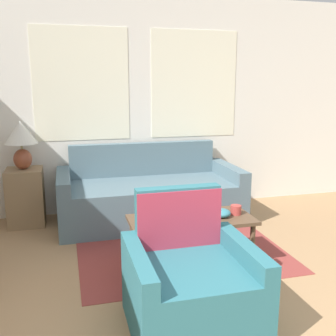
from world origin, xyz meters
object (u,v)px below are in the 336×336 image
Objects in this scene: laptop at (180,212)px; snack_bowl at (222,213)px; table_lamp at (21,138)px; armchair at (189,286)px; couch at (149,197)px; coffee_table at (191,224)px; cup_navy at (236,210)px; cup_yellow at (149,218)px.

laptop is 0.36m from snack_bowl.
table_lamp is 1.79× the size of laptop.
armchair is 0.89m from laptop.
couch is at bearing 89.94° from laptop.
couch is at bearing 105.11° from snack_bowl.
snack_bowl is at bearing -40.97° from table_lamp.
cup_navy is (0.41, -0.00, 0.09)m from coffee_table.
cup_yellow is at bearing 96.86° from armchair.
snack_bowl is at bearing -2.14° from cup_yellow.
table_lamp is at bearing 139.03° from snack_bowl.
couch is 13.23× the size of snack_bowl.
snack_bowl is at bearing -166.90° from cup_navy.
armchair is 9.03× the size of cup_yellow.
armchair is at bearing -102.08° from laptop.
couch is 1.55m from table_lamp.
cup_yellow reaches higher than snack_bowl.
snack_bowl is (0.54, 0.77, 0.20)m from armchair.
cup_yellow is at bearing -102.08° from couch.
snack_bowl is at bearing 55.13° from armchair.
snack_bowl is (0.63, -0.02, -0.00)m from cup_yellow.
coffee_table is 0.15m from laptop.
couch is 21.59× the size of cup_navy.
table_lamp is 2.04m from laptop.
cup_yellow is at bearing -170.40° from laptop.
cup_yellow reaches higher than coffee_table.
laptop is (-0.10, 0.03, 0.11)m from coffee_table.
coffee_table is 0.28m from snack_bowl.
armchair is at bearing -62.32° from table_lamp.
armchair is 0.86m from coffee_table.
table_lamp reaches higher than couch.
coffee_table is (0.10, -1.28, 0.11)m from couch.
cup_yellow is (1.10, -1.48, -0.50)m from table_lamp.
snack_bowl is (1.73, -1.50, -0.51)m from table_lamp.
laptop is at bearing 175.90° from cup_navy.
snack_bowl is at bearing -74.89° from couch.
snack_bowl is (0.36, -1.32, 0.20)m from couch.
snack_bowl is at bearing -11.13° from laptop.
laptop reaches higher than snack_bowl.
coffee_table is 0.42m from cup_navy.
laptop is at bearing -46.21° from table_lamp.
cup_yellow is 0.62× the size of snack_bowl.
cup_yellow is (-0.78, -0.01, -0.00)m from cup_navy.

